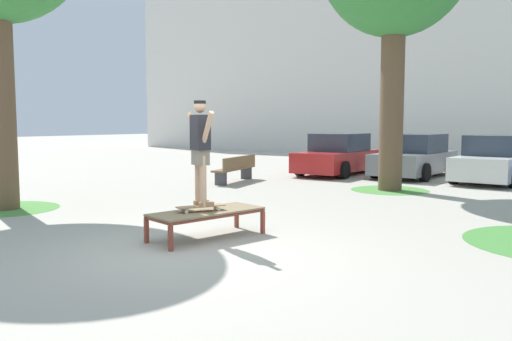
{
  "coord_description": "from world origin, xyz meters",
  "views": [
    {
      "loc": [
        4.81,
        -5.66,
        1.89
      ],
      "look_at": [
        -0.33,
        2.44,
        1.0
      ],
      "focal_mm": 36.18,
      "sensor_mm": 36.0,
      "label": 1
    }
  ],
  "objects_px": {
    "skate_box": "(207,213)",
    "car_grey": "(415,157)",
    "skater": "(200,145)",
    "car_red": "(338,156)",
    "skateboard": "(201,207)",
    "car_white": "(495,161)",
    "park_bench": "(236,168)"
  },
  "relations": [
    {
      "from": "skater",
      "to": "car_white",
      "type": "distance_m",
      "value": 11.83
    },
    {
      "from": "skateboard",
      "to": "park_bench",
      "type": "relative_size",
      "value": 0.33
    },
    {
      "from": "skater",
      "to": "car_red",
      "type": "relative_size",
      "value": 0.4
    },
    {
      "from": "car_grey",
      "to": "skateboard",
      "type": "bearing_deg",
      "value": -91.01
    },
    {
      "from": "car_red",
      "to": "skate_box",
      "type": "bearing_deg",
      "value": -77.48
    },
    {
      "from": "skater",
      "to": "car_white",
      "type": "relative_size",
      "value": 0.39
    },
    {
      "from": "car_red",
      "to": "park_bench",
      "type": "relative_size",
      "value": 1.74
    },
    {
      "from": "car_grey",
      "to": "car_red",
      "type": "bearing_deg",
      "value": -166.49
    },
    {
      "from": "car_red",
      "to": "car_grey",
      "type": "relative_size",
      "value": 0.98
    },
    {
      "from": "skateboard",
      "to": "car_grey",
      "type": "height_order",
      "value": "car_grey"
    },
    {
      "from": "car_grey",
      "to": "skate_box",
      "type": "bearing_deg",
      "value": -90.86
    },
    {
      "from": "car_red",
      "to": "car_white",
      "type": "height_order",
      "value": "same"
    },
    {
      "from": "skate_box",
      "to": "skater",
      "type": "distance_m",
      "value": 1.12
    },
    {
      "from": "skate_box",
      "to": "car_red",
      "type": "xyz_separation_m",
      "value": [
        -2.45,
        11.01,
        0.28
      ]
    },
    {
      "from": "car_grey",
      "to": "car_white",
      "type": "bearing_deg",
      "value": -6.41
    },
    {
      "from": "car_white",
      "to": "park_bench",
      "type": "height_order",
      "value": "car_white"
    },
    {
      "from": "car_grey",
      "to": "park_bench",
      "type": "xyz_separation_m",
      "value": [
        -4.36,
        -4.76,
        -0.24
      ]
    },
    {
      "from": "skate_box",
      "to": "car_grey",
      "type": "distance_m",
      "value": 11.65
    },
    {
      "from": "skater",
      "to": "car_grey",
      "type": "xyz_separation_m",
      "value": [
        0.21,
        11.75,
        -0.84
      ]
    },
    {
      "from": "skateboard",
      "to": "car_red",
      "type": "distance_m",
      "value": 11.39
    },
    {
      "from": "skate_box",
      "to": "car_grey",
      "type": "height_order",
      "value": "car_grey"
    },
    {
      "from": "skateboard",
      "to": "car_white",
      "type": "bearing_deg",
      "value": 76.15
    },
    {
      "from": "car_red",
      "to": "car_grey",
      "type": "height_order",
      "value": "same"
    },
    {
      "from": "park_bench",
      "to": "car_white",
      "type": "bearing_deg",
      "value": 32.6
    },
    {
      "from": "skateboard",
      "to": "car_white",
      "type": "height_order",
      "value": "car_white"
    },
    {
      "from": "skate_box",
      "to": "car_red",
      "type": "height_order",
      "value": "car_red"
    },
    {
      "from": "skate_box",
      "to": "skater",
      "type": "bearing_deg",
      "value": -105.6
    },
    {
      "from": "skate_box",
      "to": "car_grey",
      "type": "bearing_deg",
      "value": 89.14
    },
    {
      "from": "car_red",
      "to": "car_white",
      "type": "xyz_separation_m",
      "value": [
        5.24,
        0.34,
        0.0
      ]
    },
    {
      "from": "skater",
      "to": "skateboard",
      "type": "bearing_deg",
      "value": -119.2
    },
    {
      "from": "skateboard",
      "to": "car_white",
      "type": "xyz_separation_m",
      "value": [
        2.83,
        11.46,
        0.15
      ]
    },
    {
      "from": "car_red",
      "to": "park_bench",
      "type": "bearing_deg",
      "value": -112.85
    }
  ]
}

